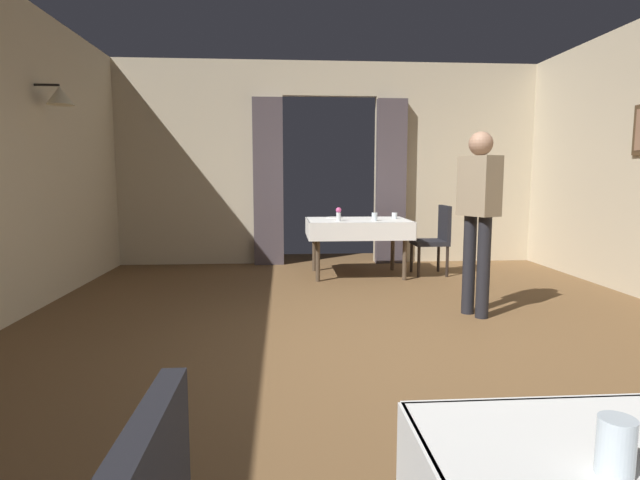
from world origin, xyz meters
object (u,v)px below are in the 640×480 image
Objects in this scene: dining_table_mid at (358,226)px; chair_mid_right at (436,236)px; glass_near_b at (616,447)px; flower_vase_mid at (339,214)px; glass_mid_c at (375,217)px; person_waiter_by_doorway at (478,208)px; glass_mid_b at (395,216)px; plate_mid_d at (334,217)px.

chair_mid_right is at bearing 0.14° from dining_table_mid.
dining_table_mid is 5.79m from glass_near_b.
flower_vase_mid is 0.46m from glass_mid_c.
person_waiter_by_doorway reaches higher than flower_vase_mid.
person_waiter_by_doorway is at bearing -96.42° from chair_mid_right.
chair_mid_right is at bearing 76.24° from glass_near_b.
dining_table_mid is 2.23m from person_waiter_by_doorway.
glass_mid_c is at bearing -137.43° from glass_mid_b.
plate_mid_d is (-0.47, 0.50, -0.05)m from glass_mid_c.
glass_mid_c is 1.94m from person_waiter_by_doorway.
flower_vase_mid reaches higher than dining_table_mid.
dining_table_mid is 0.78× the size of person_waiter_by_doorway.
chair_mid_right is (1.06, 0.00, -0.15)m from dining_table_mid.
chair_mid_right reaches higher than glass_near_b.
flower_vase_mid is at bearing 177.39° from glass_mid_c.
dining_table_mid is 12.65× the size of glass_mid_c.
plate_mid_d is 0.14× the size of person_waiter_by_doorway.
dining_table_mid is 0.40m from plate_mid_d.
glass_near_b is at bearing -93.56° from dining_table_mid.
glass_mid_b reaches higher than dining_table_mid.
plate_mid_d is at bearing 168.66° from chair_mid_right.
glass_near_b is 6.05m from plate_mid_d.
glass_mid_b is (0.51, 0.07, 0.13)m from dining_table_mid.
glass_near_b is (-1.42, -5.78, 0.29)m from chair_mid_right.
glass_mid_b is at bearing 98.52° from person_waiter_by_doorway.
glass_mid_b is (0.79, 0.28, -0.05)m from flower_vase_mid.
dining_table_mid is at bearing 36.43° from flower_vase_mid.
flower_vase_mid reaches higher than glass_mid_c.
person_waiter_by_doorway is (1.10, -1.84, 0.18)m from flower_vase_mid.
chair_mid_right is at bearing 14.63° from glass_mid_c.
chair_mid_right is 5.96m from glass_near_b.
person_waiter_by_doorway is (0.83, -2.04, 0.36)m from dining_table_mid.
dining_table_mid is at bearing 129.23° from glass_mid_c.
glass_mid_c is 0.06× the size of person_waiter_by_doorway.
chair_mid_right is 8.76× the size of glass_mid_c.
dining_table_mid is 5.71× the size of plate_mid_d.
glass_near_b reaches higher than glass_mid_b.
flower_vase_mid is 1.64× the size of glass_mid_c.
glass_mid_b is 2.15m from person_waiter_by_doorway.
plate_mid_d reaches higher than dining_table_mid.
flower_vase_mid is at bearing -89.16° from plate_mid_d.
person_waiter_by_doorway is at bearing 72.38° from glass_near_b.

